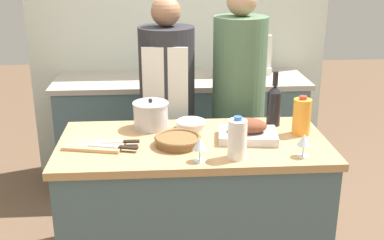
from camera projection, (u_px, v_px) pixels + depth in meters
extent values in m
cube|color=#4C666B|center=(193.00, 220.00, 2.68)|extent=(1.37, 0.67, 0.88)
cube|color=tan|center=(193.00, 144.00, 2.53)|extent=(1.41, 0.69, 0.04)
cube|color=#4C666B|center=(181.00, 134.00, 3.95)|extent=(1.92, 0.58, 0.87)
cube|color=#ADA393|center=(181.00, 81.00, 3.80)|extent=(1.98, 0.60, 0.04)
cube|color=silver|center=(179.00, 25.00, 4.00)|extent=(2.48, 0.10, 2.55)
cube|color=#BCBCC1|center=(248.00, 135.00, 2.54)|extent=(0.33, 0.26, 0.04)
ellipsoid|color=brown|center=(248.00, 126.00, 2.52)|extent=(0.21, 0.16, 0.08)
cylinder|color=brown|center=(178.00, 141.00, 2.46)|extent=(0.22, 0.22, 0.04)
torus|color=brown|center=(178.00, 138.00, 2.45)|extent=(0.24, 0.24, 0.02)
cube|color=tan|center=(95.00, 145.00, 2.45)|extent=(0.33, 0.22, 0.02)
cylinder|color=#B7B7BC|center=(151.00, 116.00, 2.69)|extent=(0.19, 0.19, 0.14)
cylinder|color=#B7B7BC|center=(151.00, 104.00, 2.66)|extent=(0.20, 0.20, 0.01)
sphere|color=black|center=(150.00, 100.00, 2.65)|extent=(0.02, 0.02, 0.02)
cylinder|color=beige|center=(192.00, 125.00, 2.69)|extent=(0.16, 0.16, 0.04)
torus|color=beige|center=(192.00, 122.00, 2.69)|extent=(0.17, 0.17, 0.02)
cylinder|color=orange|center=(302.00, 117.00, 2.59)|extent=(0.10, 0.10, 0.20)
cylinder|color=red|center=(303.00, 98.00, 2.55)|extent=(0.04, 0.04, 0.02)
cylinder|color=white|center=(237.00, 139.00, 2.28)|extent=(0.09, 0.09, 0.19)
cylinder|color=#3360B2|center=(238.00, 118.00, 2.25)|extent=(0.04, 0.04, 0.02)
cylinder|color=black|center=(274.00, 109.00, 2.72)|extent=(0.08, 0.08, 0.19)
cone|color=black|center=(275.00, 89.00, 2.69)|extent=(0.08, 0.08, 0.04)
cylinder|color=black|center=(276.00, 79.00, 2.67)|extent=(0.03, 0.03, 0.08)
cylinder|color=silver|center=(200.00, 161.00, 2.28)|extent=(0.06, 0.06, 0.00)
cylinder|color=silver|center=(200.00, 155.00, 2.27)|extent=(0.01, 0.01, 0.06)
cone|color=silver|center=(200.00, 144.00, 2.25)|extent=(0.07, 0.07, 0.06)
cylinder|color=silver|center=(303.00, 156.00, 2.33)|extent=(0.06, 0.06, 0.00)
cylinder|color=silver|center=(303.00, 150.00, 2.32)|extent=(0.01, 0.01, 0.05)
cone|color=silver|center=(304.00, 140.00, 2.30)|extent=(0.07, 0.07, 0.06)
cube|color=#B7B7BC|center=(104.00, 146.00, 2.41)|extent=(0.16, 0.07, 0.01)
cube|color=black|center=(128.00, 148.00, 2.38)|extent=(0.10, 0.05, 0.01)
cube|color=#B7B7BC|center=(110.00, 142.00, 2.46)|extent=(0.14, 0.03, 0.01)
cube|color=black|center=(131.00, 141.00, 2.46)|extent=(0.08, 0.03, 0.01)
cube|color=silver|center=(259.00, 70.00, 3.93)|extent=(0.18, 0.14, 0.06)
cylinder|color=#B7B7BC|center=(257.00, 61.00, 3.90)|extent=(0.13, 0.13, 0.10)
cube|color=silver|center=(267.00, 56.00, 3.89)|extent=(0.05, 0.08, 0.17)
cube|color=silver|center=(260.00, 40.00, 3.85)|extent=(0.17, 0.08, 0.09)
cylinder|color=maroon|center=(217.00, 70.00, 3.79)|extent=(0.06, 0.06, 0.12)
cylinder|color=black|center=(217.00, 61.00, 3.77)|extent=(0.02, 0.02, 0.02)
cylinder|color=#234C28|center=(160.00, 64.00, 3.86)|extent=(0.06, 0.06, 0.19)
cylinder|color=black|center=(160.00, 51.00, 3.83)|extent=(0.02, 0.02, 0.02)
cube|color=beige|center=(169.00, 176.00, 3.33)|extent=(0.30, 0.22, 0.77)
cylinder|color=#28282D|center=(167.00, 77.00, 3.10)|extent=(0.36, 0.36, 0.64)
sphere|color=#996B4C|center=(166.00, 11.00, 2.96)|extent=(0.19, 0.19, 0.19)
cube|color=silver|center=(166.00, 112.00, 3.00)|extent=(0.28, 0.04, 0.82)
cube|color=beige|center=(236.00, 171.00, 3.37)|extent=(0.33, 0.27, 0.80)
cylinder|color=#4C6B4C|center=(239.00, 68.00, 3.13)|extent=(0.35, 0.35, 0.67)
sphere|color=tan|center=(242.00, 0.00, 2.99)|extent=(0.19, 0.19, 0.19)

